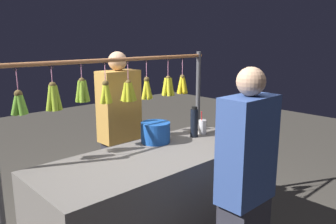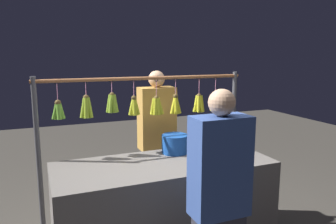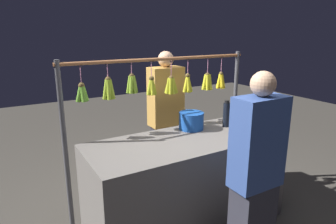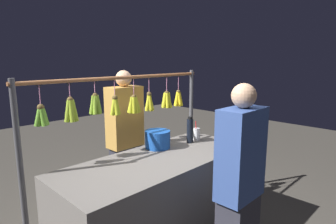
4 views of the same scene
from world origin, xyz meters
name	(u,v)px [view 4 (image 4 of 4)]	position (x,y,z in m)	size (l,w,h in m)	color
market_counter	(159,204)	(0.00, 0.00, 0.44)	(1.82, 0.74, 0.87)	#66605B
display_rack	(125,118)	(0.01, -0.45, 1.16)	(2.00, 0.13, 1.58)	#4C4C51
water_bottle	(190,130)	(-0.54, -0.10, 1.00)	(0.07, 0.07, 0.27)	black
blue_bucket	(158,139)	(-0.19, -0.22, 0.95)	(0.24, 0.24, 0.17)	#1A4DA8
drink_cup	(197,134)	(-0.66, -0.12, 0.93)	(0.07, 0.07, 0.20)	silver
vendor_person	(125,143)	(-0.22, -0.77, 0.79)	(0.38, 0.21, 1.60)	#2D2D38
customer_person	(239,193)	(-0.09, 0.73, 0.77)	(0.37, 0.20, 1.56)	#2D2D38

